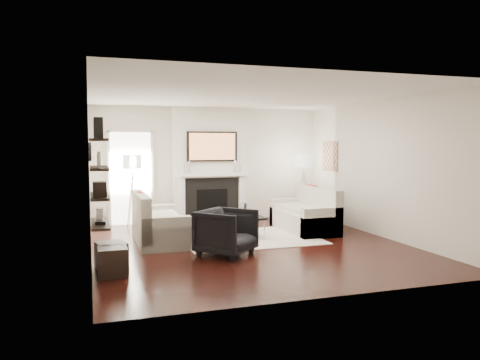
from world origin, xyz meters
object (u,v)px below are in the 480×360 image
object	(u,v)px
loveseat_left_base	(159,231)
lamp_left_shade	(132,162)
armchair	(226,230)
ottoman_near	(111,256)
coffee_table	(236,218)
lamp_right_shade	(304,161)
loveseat_right_base	(304,221)

from	to	relation	value
loveseat_left_base	lamp_left_shade	bearing A→B (deg)	100.51
armchair	ottoman_near	distance (m)	1.91
coffee_table	lamp_right_shade	xyz separation A→B (m)	(2.11, 1.40, 1.05)
loveseat_left_base	armchair	size ratio (longest dim) A/B	2.15
lamp_left_shade	ottoman_near	distance (m)	3.73
lamp_left_shade	lamp_right_shade	size ratio (longest dim) A/B	1.00
loveseat_left_base	coffee_table	size ratio (longest dim) A/B	1.64
armchair	lamp_right_shade	distance (m)	3.86
loveseat_right_base	lamp_right_shade	world-z (taller)	lamp_right_shade
loveseat_left_base	ottoman_near	bearing A→B (deg)	-119.18
coffee_table	ottoman_near	world-z (taller)	coffee_table
armchair	ottoman_near	size ratio (longest dim) A/B	2.09
coffee_table	armchair	world-z (taller)	armchair
armchair	lamp_left_shade	xyz separation A→B (m)	(-1.24, 3.11, 1.03)
loveseat_left_base	ottoman_near	world-z (taller)	loveseat_left_base
loveseat_right_base	coffee_table	size ratio (longest dim) A/B	1.64
coffee_table	armchair	distance (m)	1.32
loveseat_right_base	lamp_right_shade	size ratio (longest dim) A/B	4.50
coffee_table	armchair	size ratio (longest dim) A/B	1.31
loveseat_right_base	armchair	distance (m)	2.67
armchair	lamp_left_shade	world-z (taller)	lamp_left_shade
lamp_left_shade	armchair	bearing A→B (deg)	-68.19
loveseat_right_base	lamp_left_shade	world-z (taller)	lamp_left_shade
loveseat_right_base	ottoman_near	bearing A→B (deg)	-154.66
coffee_table	ottoman_near	xyz separation A→B (m)	(-2.41, -1.55, -0.20)
loveseat_left_base	lamp_right_shade	distance (m)	3.99
lamp_right_shade	coffee_table	bearing A→B (deg)	-146.40
lamp_right_shade	ottoman_near	distance (m)	5.54
armchair	ottoman_near	bearing A→B (deg)	147.64
loveseat_right_base	coffee_table	xyz separation A→B (m)	(-1.61, -0.35, 0.19)
loveseat_left_base	coffee_table	bearing A→B (deg)	-5.56
loveseat_left_base	armchair	bearing A→B (deg)	-55.69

